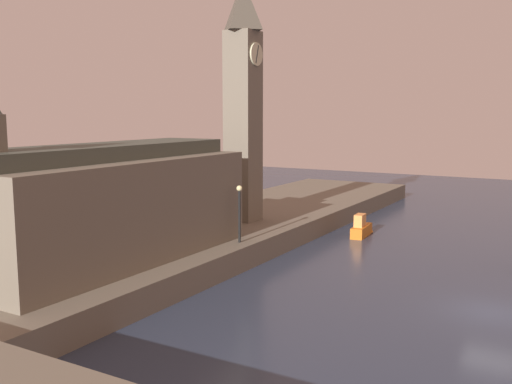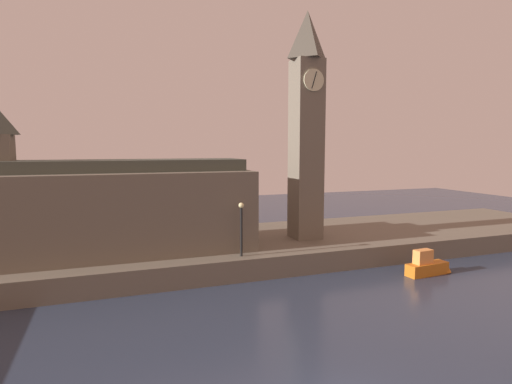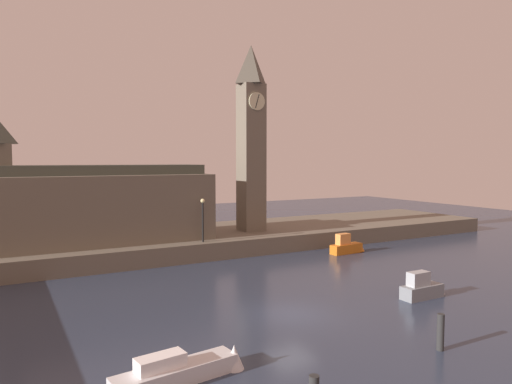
{
  "view_description": "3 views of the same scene",
  "coord_description": "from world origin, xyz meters",
  "px_view_note": "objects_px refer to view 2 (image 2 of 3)",
  "views": [
    {
      "loc": [
        -28.55,
        -3.42,
        9.55
      ],
      "look_at": [
        3.7,
        15.28,
        4.36
      ],
      "focal_mm": 40.11,
      "sensor_mm": 36.0,
      "label": 1
    },
    {
      "loc": [
        -7.0,
        -10.48,
        8.66
      ],
      "look_at": [
        3.1,
        17.58,
        5.46
      ],
      "focal_mm": 28.9,
      "sensor_mm": 36.0,
      "label": 2
    },
    {
      "loc": [
        -13.52,
        -20.65,
        8.3
      ],
      "look_at": [
        6.3,
        15.23,
        5.46
      ],
      "focal_mm": 32.81,
      "sensor_mm": 36.0,
      "label": 3
    }
  ],
  "objects_px": {
    "boat_patrol_orange": "(429,266)",
    "clock_tower": "(306,123)",
    "streetlamp": "(241,223)",
    "parliament_hall": "(122,207)"
  },
  "relations": [
    {
      "from": "parliament_hall",
      "to": "streetlamp",
      "type": "height_order",
      "value": "parliament_hall"
    },
    {
      "from": "clock_tower",
      "to": "boat_patrol_orange",
      "type": "height_order",
      "value": "clock_tower"
    },
    {
      "from": "parliament_hall",
      "to": "streetlamp",
      "type": "xyz_separation_m",
      "value": [
        7.33,
        -4.12,
        -0.84
      ]
    },
    {
      "from": "streetlamp",
      "to": "boat_patrol_orange",
      "type": "bearing_deg",
      "value": -16.37
    },
    {
      "from": "streetlamp",
      "to": "boat_patrol_orange",
      "type": "xyz_separation_m",
      "value": [
        12.33,
        -3.62,
        -3.16
      ]
    },
    {
      "from": "boat_patrol_orange",
      "to": "clock_tower",
      "type": "bearing_deg",
      "value": 128.36
    },
    {
      "from": "clock_tower",
      "to": "streetlamp",
      "type": "height_order",
      "value": "clock_tower"
    },
    {
      "from": "boat_patrol_orange",
      "to": "parliament_hall",
      "type": "bearing_deg",
      "value": 158.5
    },
    {
      "from": "clock_tower",
      "to": "streetlamp",
      "type": "bearing_deg",
      "value": -150.47
    },
    {
      "from": "parliament_hall",
      "to": "boat_patrol_orange",
      "type": "relative_size",
      "value": 4.69
    }
  ]
}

